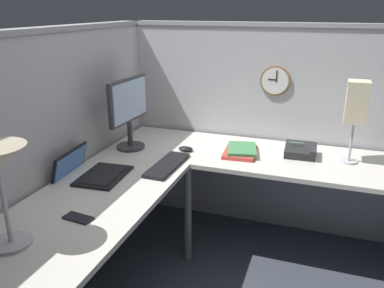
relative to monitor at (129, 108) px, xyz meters
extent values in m
plane|color=#383D47|center=(-0.29, -0.64, -1.02)|extent=(6.80, 6.80, 0.00)
cube|color=#B2B2B7|center=(-0.66, 0.23, -0.25)|extent=(2.57, 0.10, 1.55)
cube|color=#939399|center=(-0.66, 0.23, 0.54)|extent=(2.57, 0.12, 0.03)
cube|color=#B2B2B7|center=(0.58, -0.90, -0.25)|extent=(0.10, 2.37, 1.55)
cube|color=#939399|center=(0.58, -0.90, 0.54)|extent=(0.12, 2.37, 0.03)
cube|color=beige|center=(-0.67, -0.17, -0.31)|extent=(2.35, 0.66, 0.03)
cube|color=beige|center=(0.18, -1.24, -0.31)|extent=(0.66, 1.49, 0.03)
cylinder|color=slate|center=(-0.13, -0.48, -0.67)|extent=(0.05, 0.05, 0.70)
cylinder|color=#38383D|center=(0.00, 0.00, -0.28)|extent=(0.20, 0.20, 0.02)
cylinder|color=#38383D|center=(0.00, 0.00, -0.18)|extent=(0.04, 0.04, 0.20)
cube|color=#38383D|center=(0.00, 0.00, 0.06)|extent=(0.46, 0.05, 0.30)
cube|color=#99B2D1|center=(0.00, -0.02, 0.06)|extent=(0.42, 0.03, 0.26)
cube|color=black|center=(-0.50, -0.08, -0.29)|extent=(0.36, 0.26, 0.02)
cube|color=black|center=(-0.50, -0.08, -0.28)|extent=(0.30, 0.20, 0.00)
cube|color=black|center=(-0.52, 0.14, -0.25)|extent=(0.34, 0.09, 0.22)
cube|color=#4C84D8|center=(-0.52, 0.14, -0.25)|extent=(0.31, 0.07, 0.18)
cube|color=black|center=(-0.24, -0.38, -0.28)|extent=(0.43, 0.15, 0.02)
ellipsoid|color=black|center=(0.07, -0.39, -0.28)|extent=(0.06, 0.10, 0.03)
cylinder|color=#B7BABF|center=(-1.24, -0.08, -0.29)|extent=(0.17, 0.17, 0.02)
cylinder|color=#B7BABF|center=(-1.24, -0.08, -0.09)|extent=(0.02, 0.02, 0.38)
cube|color=black|center=(-0.97, -0.22, -0.29)|extent=(0.08, 0.15, 0.01)
cube|color=#232326|center=(0.23, -1.15, -0.26)|extent=(0.19, 0.21, 0.10)
cube|color=#8CA58C|center=(0.23, -1.12, -0.22)|extent=(0.02, 0.09, 0.04)
cube|color=#232326|center=(0.23, -1.24, -0.24)|extent=(0.19, 0.05, 0.04)
cube|color=#BF3F38|center=(0.14, -0.76, -0.28)|extent=(0.30, 0.23, 0.02)
cube|color=#3F7F4C|center=(0.15, -0.77, -0.26)|extent=(0.29, 0.24, 0.02)
cylinder|color=#B7BABF|center=(0.22, -1.46, -0.29)|extent=(0.11, 0.11, 0.01)
cylinder|color=#B7BABF|center=(0.22, -1.46, -0.15)|extent=(0.02, 0.02, 0.27)
cube|color=beige|center=(0.22, -1.46, 0.11)|extent=(0.13, 0.13, 0.26)
cylinder|color=olive|center=(0.53, -0.92, 0.15)|extent=(0.03, 0.22, 0.22)
cylinder|color=white|center=(0.51, -0.92, 0.15)|extent=(0.00, 0.19, 0.19)
cube|color=black|center=(0.51, -0.90, 0.16)|extent=(0.00, 0.06, 0.01)
cube|color=black|center=(0.51, -0.93, 0.19)|extent=(0.00, 0.01, 0.08)
camera|label=1|loc=(-2.33, -1.27, 0.66)|focal=36.50mm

